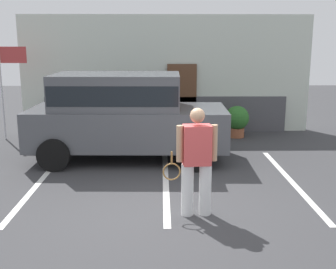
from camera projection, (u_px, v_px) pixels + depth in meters
name	position (u px, v px, depth m)	size (l,w,h in m)	color
ground_plane	(170.00, 211.00, 7.14)	(40.00, 40.00, 0.00)	#38383A
parking_stripe_0	(39.00, 182.00, 8.56)	(0.12, 4.40, 0.01)	silver
parking_stripe_1	(166.00, 181.00, 8.60)	(0.12, 4.40, 0.01)	silver
parking_stripe_2	(291.00, 181.00, 8.64)	(0.12, 4.40, 0.01)	silver
house_frontage	(166.00, 77.00, 13.11)	(8.89, 0.40, 3.56)	silver
parked_suv	(124.00, 112.00, 9.99)	(4.65, 2.26, 2.05)	#4C4F54
tennis_player_man	(196.00, 161.00, 6.79)	(0.92, 0.31, 1.78)	white
potted_plant_by_porch	(237.00, 120.00, 12.44)	(0.71, 0.71, 0.93)	#9E5638
flag_pole	(8.00, 74.00, 11.86)	(0.80, 0.08, 2.68)	silver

